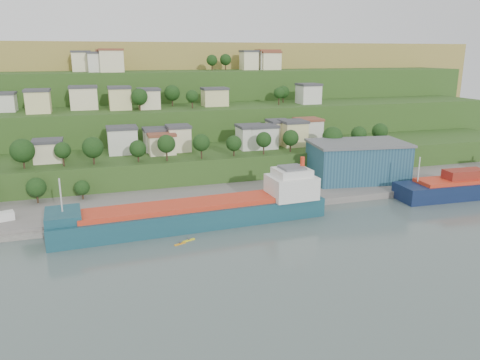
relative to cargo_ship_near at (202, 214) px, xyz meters
name	(u,v)px	position (x,y,z in m)	size (l,w,h in m)	color
ground	(240,236)	(6.93, -10.38, -2.88)	(500.00, 500.00, 0.00)	#4E5F5A
quay	(274,196)	(26.93, 17.62, -2.88)	(220.00, 26.00, 4.00)	slate
pebble_beach	(5,229)	(-48.07, 11.62, -2.88)	(40.00, 18.00, 2.40)	slate
hillside	(151,130)	(6.93, 158.29, -2.79)	(360.00, 211.39, 96.00)	#284719
cargo_ship_near	(202,214)	(0.00, 0.00, 0.00)	(70.64, 14.43, 18.04)	#143D4B
warehouse	(357,161)	(57.45, 20.62, 5.55)	(33.22, 22.90, 12.80)	navy
caravan	(0,218)	(-49.01, 12.56, -0.19)	(6.39, 2.66, 2.98)	white
dinghy	(53,222)	(-36.64, 9.13, -1.26)	(4.24, 1.59, 0.85)	silver
kayak_orange	(180,243)	(-7.93, -11.11, -2.67)	(2.87, 1.50, 0.72)	orange
kayak_yellow	(189,240)	(-5.59, -9.65, -2.64)	(3.20, 1.71, 0.81)	yellow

